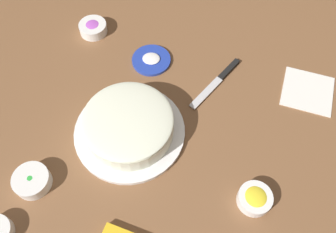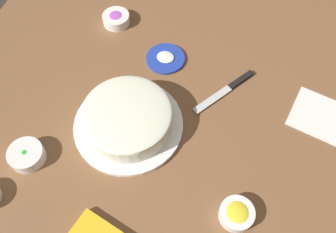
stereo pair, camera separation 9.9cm
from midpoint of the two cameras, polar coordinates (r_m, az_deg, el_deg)
name	(u,v)px [view 1 (the left image)]	position (r m, az deg, el deg)	size (l,w,h in m)	color
ground_plane	(188,117)	(1.02, 0.54, -0.36)	(1.54, 1.54, 0.00)	brown
frosted_cake	(129,126)	(0.98, -9.31, -1.78)	(0.31, 0.31, 0.09)	white
frosting_tub_lid	(151,60)	(1.14, -5.23, 8.98)	(0.13, 0.13, 0.02)	#233DAD
spreading_knife	(220,79)	(1.10, 5.90, 5.94)	(0.15, 0.20, 0.01)	silver
sprinkle_bowl_rainbow	(93,28)	(1.25, -14.40, 13.71)	(0.09, 0.09, 0.04)	white
sprinkle_bowl_green	(32,180)	(1.00, -24.02, -9.76)	(0.10, 0.10, 0.04)	white
sprinkle_bowl_yellow	(255,198)	(0.92, 10.95, -13.26)	(0.09, 0.09, 0.04)	white
paper_napkin	(308,91)	(1.14, 19.57, 3.78)	(0.15, 0.15, 0.01)	white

